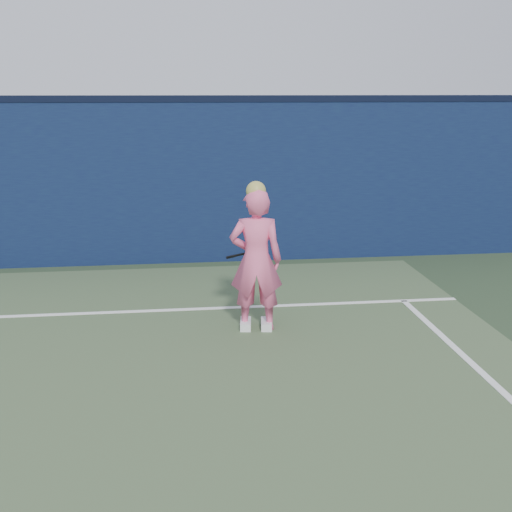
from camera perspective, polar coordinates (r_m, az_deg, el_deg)
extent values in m
cube|color=#0D163C|center=(10.43, -17.63, 6.00)|extent=(24.00, 0.40, 2.50)
cube|color=black|center=(10.33, -18.18, 13.13)|extent=(24.00, 0.42, 0.10)
imported|color=pink|center=(7.21, 0.00, -0.39)|extent=(0.64, 0.46, 1.63)
sphere|color=tan|center=(7.05, 0.00, 5.80)|extent=(0.22, 0.22, 0.22)
cube|color=white|center=(7.44, 0.93, -6.10)|extent=(0.15, 0.29, 0.10)
cube|color=white|center=(7.44, -0.93, -6.10)|extent=(0.15, 0.29, 0.10)
torus|color=black|center=(7.59, 0.04, 0.39)|extent=(0.28, 0.08, 0.28)
torus|color=yellow|center=(7.59, 0.04, 0.39)|extent=(0.23, 0.05, 0.23)
cylinder|color=beige|center=(7.59, 0.04, 0.39)|extent=(0.23, 0.05, 0.23)
cylinder|color=black|center=(7.67, -1.44, 0.12)|extent=(0.25, 0.10, 0.09)
cylinder|color=black|center=(7.72, -2.26, -0.07)|extent=(0.12, 0.06, 0.06)
cube|color=white|center=(8.32, -20.02, -5.02)|extent=(11.00, 0.08, 0.01)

